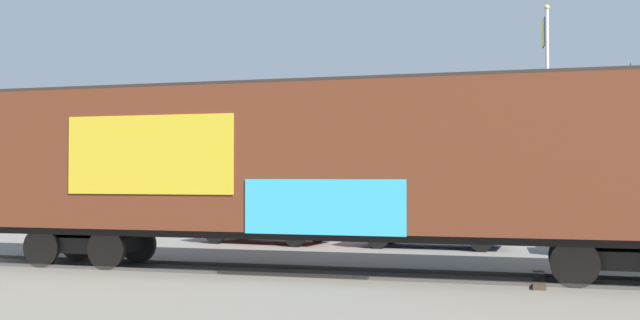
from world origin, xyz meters
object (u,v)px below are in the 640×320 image
at_px(parked_car_red, 266,217).
at_px(parked_car_blue, 431,220).
at_px(flagpole, 546,85).
at_px(freight_car, 329,162).

distance_m(parked_car_red, parked_car_blue, 5.25).
distance_m(flagpole, parked_car_blue, 7.27).
xyz_separation_m(freight_car, parked_car_blue, (0.93, 6.70, -1.61)).
bearing_deg(parked_car_blue, parked_car_red, -177.20).
relative_size(freight_car, parked_car_blue, 4.02).
distance_m(flagpole, parked_car_red, 10.72).
distance_m(freight_car, parked_car_red, 7.92).
height_order(flagpole, parked_car_blue, flagpole).
height_order(parked_car_red, parked_car_blue, parked_car_red).
relative_size(flagpole, parked_car_red, 1.91).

